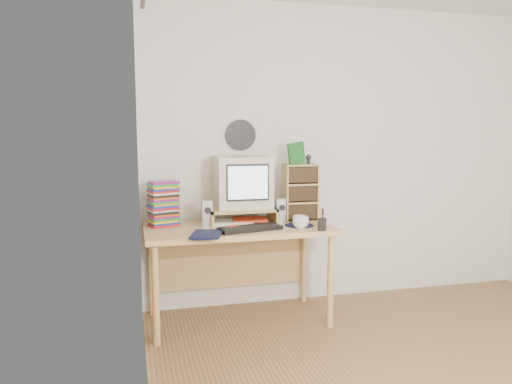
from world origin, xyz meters
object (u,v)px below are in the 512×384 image
keyboard (250,228)px  desk (236,241)px  crt_monitor (243,182)px  dvd_stack (164,207)px  diary (192,233)px  cd_rack (301,192)px  mug (301,222)px

keyboard → desk: bearing=89.6°
crt_monitor → dvd_stack: 0.64m
crt_monitor → keyboard: size_ratio=0.90×
desk → diary: (-0.38, -0.33, 0.16)m
crt_monitor → cd_rack: 0.48m
cd_rack → crt_monitor: bearing=177.7°
desk → cd_rack: cd_rack is taller
keyboard → cd_rack: cd_rack is taller
cd_rack → desk: bearing=-172.7°
crt_monitor → mug: size_ratio=3.48×
crt_monitor → dvd_stack: bearing=-178.2°
dvd_stack → cd_rack: bearing=-17.9°
crt_monitor → diary: bearing=-136.0°
desk → mug: 0.54m
crt_monitor → dvd_stack: crt_monitor is taller
cd_rack → diary: size_ratio=1.83×
cd_rack → diary: 1.02m
cd_rack → diary: (-0.92, -0.39, -0.20)m
crt_monitor → cd_rack: crt_monitor is taller
dvd_stack → cd_rack: (1.08, -0.03, 0.08)m
dvd_stack → cd_rack: size_ratio=0.64×
mug → desk: bearing=148.5°
desk → mug: mug is taller
mug → diary: size_ratio=0.49×
crt_monitor → mug: 0.57m
cd_rack → mug: bearing=-107.7°
keyboard → cd_rack: 0.61m
desk → crt_monitor: size_ratio=3.33×
diary → desk: bearing=57.7°
desk → mug: (0.43, -0.26, 0.18)m
desk → diary: 0.53m
crt_monitor → mug: crt_monitor is taller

